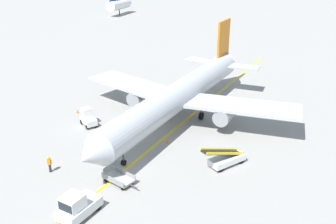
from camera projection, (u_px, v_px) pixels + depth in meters
ground_plane at (128, 169)px, 37.29m from camera, size 300.00×300.00×0.00m
taxi_line_yellow at (153, 147)px, 41.39m from camera, size 7.46×79.71×0.01m
airliner at (180, 94)px, 46.36m from camera, size 28.50×35.34×10.10m
pushback_tug at (77, 206)px, 30.46m from camera, size 2.33×3.81×2.20m
baggage_tug_near_wing at (88, 118)px, 46.06m from camera, size 2.72×2.38×2.10m
belt_loader_forward_hold at (226, 158)px, 37.73m from camera, size 3.67×4.92×2.59m
baggage_cart_loaded at (119, 179)px, 35.02m from camera, size 3.84×2.23×0.94m
ground_crew_marshaller at (50, 164)px, 36.54m from camera, size 0.36×0.24×1.70m
safety_cone_nose_left at (89, 111)px, 49.87m from camera, size 0.36×0.36×0.44m
safety_cone_nose_right at (168, 140)px, 42.35m from camera, size 0.36×0.36×0.44m
safety_cone_wingtip_left at (77, 111)px, 49.66m from camera, size 0.36×0.36×0.44m
safety_cone_wingtip_right at (110, 131)px, 44.53m from camera, size 0.36×0.36×0.44m
distant_aircraft_far_left at (119, 4)px, 116.92m from camera, size 3.00×10.10×8.80m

